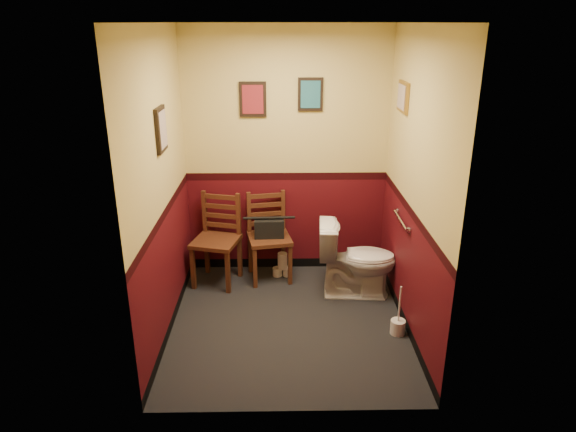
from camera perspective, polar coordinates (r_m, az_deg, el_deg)
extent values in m
cube|color=black|center=(5.03, 0.05, -11.74)|extent=(2.20, 2.40, 0.00)
cube|color=silver|center=(4.24, 0.06, 20.71)|extent=(2.20, 2.40, 0.00)
cube|color=#460A11|center=(5.61, -0.17, 6.80)|extent=(2.20, 0.00, 2.70)
cube|color=#460A11|center=(3.33, 0.45, -3.21)|extent=(2.20, 0.00, 2.70)
cube|color=#460A11|center=(4.57, -13.89, 2.91)|extent=(0.00, 2.40, 2.70)
cube|color=#460A11|center=(4.61, 13.88, 3.06)|extent=(0.00, 2.40, 2.70)
cylinder|color=silver|center=(4.96, 12.40, -0.46)|extent=(0.03, 0.50, 0.03)
cylinder|color=silver|center=(4.74, 13.30, -1.55)|extent=(0.02, 0.06, 0.06)
cylinder|color=silver|center=(5.19, 12.01, 0.54)|extent=(0.02, 0.06, 0.06)
cube|color=black|center=(5.48, -3.93, 12.81)|extent=(0.28, 0.03, 0.36)
cube|color=maroon|center=(5.47, -3.94, 12.79)|extent=(0.22, 0.01, 0.30)
cube|color=black|center=(5.48, 2.51, 13.36)|extent=(0.26, 0.03, 0.34)
cube|color=#236073|center=(5.46, 2.52, 13.34)|extent=(0.20, 0.01, 0.28)
cube|color=black|center=(4.54, -13.94, 9.32)|extent=(0.03, 0.30, 0.38)
cube|color=#A38E80|center=(4.54, -13.73, 9.32)|extent=(0.01, 0.24, 0.31)
cube|color=olive|center=(5.02, 12.68, 12.79)|extent=(0.03, 0.34, 0.28)
cube|color=#A38E80|center=(5.02, 12.49, 12.80)|extent=(0.01, 0.28, 0.22)
imported|color=white|center=(5.38, 7.66, -4.85)|extent=(0.84, 0.51, 0.79)
cylinder|color=silver|center=(4.95, 12.10, -11.96)|extent=(0.14, 0.14, 0.14)
cylinder|color=silver|center=(4.83, 12.30, -9.69)|extent=(0.02, 0.02, 0.39)
cube|color=#502918|center=(5.58, -8.02, -2.80)|extent=(0.56, 0.56, 0.04)
cube|color=#502918|center=(5.59, -10.51, -5.69)|extent=(0.05, 0.05, 0.49)
cube|color=#502918|center=(5.92, -9.00, -4.06)|extent=(0.05, 0.05, 0.49)
cube|color=#502918|center=(5.45, -6.70, -6.18)|extent=(0.05, 0.05, 0.49)
cube|color=#502918|center=(5.79, -5.38, -4.47)|extent=(0.05, 0.05, 0.49)
cube|color=#502918|center=(5.73, -9.26, 0.43)|extent=(0.05, 0.05, 0.49)
cube|color=#502918|center=(5.60, -5.53, 0.11)|extent=(0.05, 0.05, 0.49)
cube|color=#502918|center=(5.71, -7.35, -1.01)|extent=(0.37, 0.12, 0.05)
cube|color=#502918|center=(5.67, -7.40, 0.01)|extent=(0.37, 0.12, 0.05)
cube|color=#502918|center=(5.64, -7.45, 1.05)|extent=(0.37, 0.12, 0.05)
cube|color=#502918|center=(5.60, -7.50, 2.10)|extent=(0.37, 0.12, 0.05)
cube|color=#502918|center=(5.63, -2.09, -2.50)|extent=(0.52, 0.52, 0.04)
cube|color=#502918|center=(5.54, -3.70, -5.71)|extent=(0.05, 0.05, 0.48)
cube|color=#502918|center=(5.88, -4.23, -4.07)|extent=(0.05, 0.05, 0.48)
cube|color=#502918|center=(5.59, 0.22, -5.37)|extent=(0.05, 0.05, 0.48)
cube|color=#502918|center=(5.93, -0.54, -3.77)|extent=(0.05, 0.05, 0.48)
cube|color=#502918|center=(5.70, -4.36, 0.34)|extent=(0.05, 0.04, 0.48)
cube|color=#502918|center=(5.76, -0.56, 0.61)|extent=(0.05, 0.04, 0.48)
cube|color=#502918|center=(5.77, -2.43, -0.77)|extent=(0.36, 0.09, 0.05)
cube|color=#502918|center=(5.73, -2.45, 0.23)|extent=(0.36, 0.09, 0.05)
cube|color=#502918|center=(5.70, -2.46, 1.23)|extent=(0.36, 0.09, 0.05)
cube|color=#502918|center=(5.66, -2.48, 2.25)|extent=(0.36, 0.09, 0.05)
cube|color=black|center=(5.59, -2.11, -1.36)|extent=(0.33, 0.17, 0.20)
cylinder|color=black|center=(5.54, -2.12, -0.21)|extent=(0.28, 0.04, 0.03)
cylinder|color=silver|center=(5.86, -1.19, -6.21)|extent=(0.11, 0.11, 0.10)
cylinder|color=silver|center=(5.86, -0.04, -6.20)|extent=(0.11, 0.11, 0.10)
cylinder|color=silver|center=(5.80, -0.62, -5.39)|extent=(0.11, 0.11, 0.10)
cylinder|color=silver|center=(5.74, -0.62, -4.61)|extent=(0.11, 0.11, 0.10)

